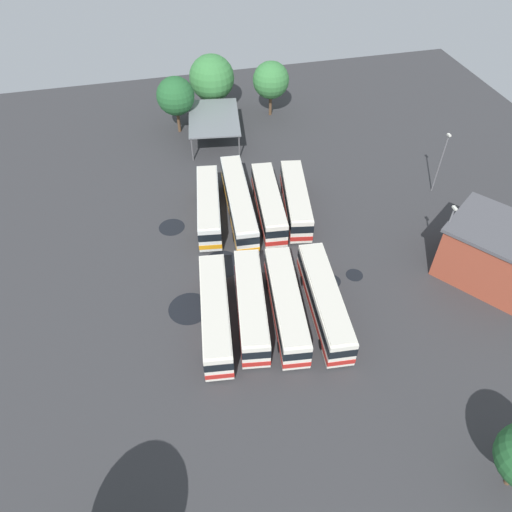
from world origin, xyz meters
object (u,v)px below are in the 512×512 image
at_px(tree_west_edge, 212,78).
at_px(tree_east_edge, 271,80).
at_px(bus_row1_slot0, 296,199).
at_px(lamp_post_far_corner, 444,236).
at_px(depot_building, 493,252).
at_px(lamp_post_near_entrance, 441,161).
at_px(bus_row1_slot3, 209,206).
at_px(tree_northwest, 176,96).
at_px(bus_row0_slot3, 215,313).
at_px(bus_row1_slot1, 269,203).
at_px(bus_row1_slot2, 239,202).
at_px(bus_row0_slot1, 286,304).
at_px(maintenance_shelter, 214,118).
at_px(bus_row0_slot0, 324,301).
at_px(bus_row0_slot2, 251,305).

relative_size(tree_west_edge, tree_east_edge, 1.05).
distance_m(bus_row1_slot0, lamp_post_far_corner, 17.17).
height_order(tree_west_edge, tree_east_edge, tree_west_edge).
bearing_deg(depot_building, lamp_post_near_entrance, -7.45).
height_order(bus_row1_slot3, tree_northwest, tree_northwest).
distance_m(bus_row0_slot3, bus_row1_slot1, 17.17).
bearing_deg(bus_row1_slot2, bus_row0_slot3, 160.45).
bearing_deg(bus_row0_slot3, bus_row1_slot0, -40.02).
distance_m(lamp_post_far_corner, tree_northwest, 41.13).
bearing_deg(bus_row0_slot1, maintenance_shelter, 1.56).
distance_m(bus_row0_slot0, maintenance_shelter, 34.19).
distance_m(bus_row1_slot1, tree_west_edge, 27.17).
height_order(bus_row0_slot1, maintenance_shelter, maintenance_shelter).
distance_m(tree_west_edge, tree_northwest, 7.90).
xyz_separation_m(depot_building, lamp_post_far_corner, (2.20, 4.52, 1.30)).
height_order(bus_row1_slot0, depot_building, depot_building).
xyz_separation_m(lamp_post_near_entrance, tree_east_edge, (23.69, 14.90, 1.12)).
bearing_deg(bus_row0_slot0, tree_west_edge, 4.35).
bearing_deg(tree_northwest, tree_east_edge, -83.14).
distance_m(depot_building, lamp_post_far_corner, 5.19).
bearing_deg(bus_row0_slot0, bus_row0_slot1, 82.94).
relative_size(bus_row1_slot3, maintenance_shelter, 1.07).
relative_size(bus_row1_slot0, tree_northwest, 1.49).
bearing_deg(bus_row0_slot1, bus_row1_slot0, -20.22).
xyz_separation_m(bus_row0_slot1, tree_west_edge, (42.06, -0.42, 3.47)).
xyz_separation_m(bus_row0_slot2, tree_east_edge, (37.99, -11.94, 3.71)).
relative_size(bus_row1_slot2, bus_row1_slot3, 1.22).
bearing_deg(bus_row0_slot2, bus_row1_slot1, -20.78).
distance_m(maintenance_shelter, lamp_post_near_entrance, 30.68).
distance_m(depot_building, tree_east_edge, 40.36).
xyz_separation_m(bus_row0_slot1, bus_row0_slot2, (0.67, 3.23, -0.00)).
distance_m(tree_west_edge, tree_east_edge, 8.96).
bearing_deg(bus_row1_slot0, tree_east_edge, -7.64).
height_order(depot_building, tree_east_edge, tree_east_edge).
xyz_separation_m(bus_row1_slot1, bus_row1_slot2, (0.99, 3.37, 0.00)).
bearing_deg(maintenance_shelter, bus_row1_slot1, -170.10).
bearing_deg(maintenance_shelter, tree_west_edge, -8.74).
relative_size(bus_row0_slot1, bus_row1_slot2, 0.83).
height_order(bus_row0_slot1, bus_row0_slot3, same).
height_order(bus_row0_slot2, bus_row0_slot3, same).
distance_m(bus_row0_slot1, bus_row1_slot2, 16.20).
relative_size(bus_row0_slot0, depot_building, 1.08).
height_order(bus_row0_slot3, tree_northwest, tree_northwest).
xyz_separation_m(bus_row0_slot2, bus_row0_slot3, (-0.16, 3.43, 0.00)).
xyz_separation_m(bus_row0_slot2, lamp_post_near_entrance, (14.30, -26.84, 2.59)).
distance_m(bus_row0_slot1, lamp_post_near_entrance, 28.08).
bearing_deg(bus_row0_slot1, bus_row0_slot3, 85.62).
relative_size(bus_row0_slot0, maintenance_shelter, 1.12).
relative_size(depot_building, tree_east_edge, 1.46).
distance_m(bus_row0_slot1, bus_row0_slot3, 6.68).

